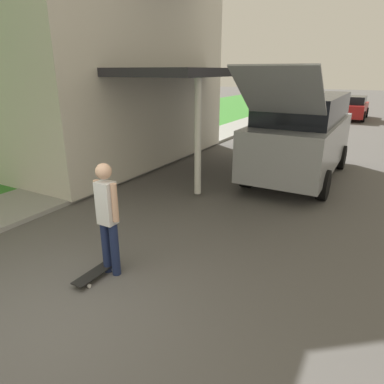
{
  "coord_description": "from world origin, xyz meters",
  "views": [
    {
      "loc": [
        3.35,
        -2.01,
        2.92
      ],
      "look_at": [
        0.56,
        2.93,
        0.9
      ],
      "focal_mm": 32.0,
      "sensor_mm": 36.0,
      "label": 1
    }
  ],
  "objects_px": {
    "skateboarder": "(107,215)",
    "suv_parked": "(302,134)",
    "car_down_street": "(351,108)",
    "skateboard": "(96,272)"
  },
  "relations": [
    {
      "from": "skateboard",
      "to": "skateboarder",
      "type": "bearing_deg",
      "value": 61.38
    },
    {
      "from": "car_down_street",
      "to": "skateboard",
      "type": "bearing_deg",
      "value": -93.56
    },
    {
      "from": "skateboard",
      "to": "car_down_street",
      "type": "bearing_deg",
      "value": 86.44
    },
    {
      "from": "skateboarder",
      "to": "suv_parked",
      "type": "bearing_deg",
      "value": 78.85
    },
    {
      "from": "suv_parked",
      "to": "skateboarder",
      "type": "height_order",
      "value": "suv_parked"
    },
    {
      "from": "skateboarder",
      "to": "skateboard",
      "type": "height_order",
      "value": "skateboarder"
    },
    {
      "from": "suv_parked",
      "to": "skateboarder",
      "type": "xyz_separation_m",
      "value": [
        -1.27,
        -6.46,
        -0.29
      ]
    },
    {
      "from": "car_down_street",
      "to": "skateboarder",
      "type": "xyz_separation_m",
      "value": [
        -1.19,
        -20.84,
        0.26
      ]
    },
    {
      "from": "suv_parked",
      "to": "skateboarder",
      "type": "bearing_deg",
      "value": -101.15
    },
    {
      "from": "car_down_street",
      "to": "skateboarder",
      "type": "height_order",
      "value": "skateboarder"
    }
  ]
}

